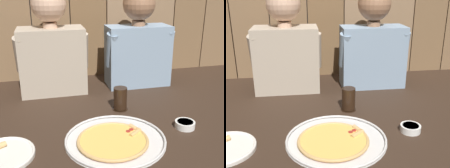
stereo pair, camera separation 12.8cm
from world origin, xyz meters
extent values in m
plane|color=#332319|center=(0.00, 0.00, 0.00)|extent=(3.20, 3.20, 0.00)
cylinder|color=silver|center=(-0.05, -0.09, 0.00)|extent=(0.42, 0.42, 0.01)
torus|color=silver|center=(-0.05, -0.09, 0.01)|extent=(0.42, 0.42, 0.01)
cylinder|color=#B23823|center=(-0.06, -0.11, 0.01)|extent=(0.29, 0.29, 0.00)
cylinder|color=#EABC56|center=(-0.06, -0.11, 0.01)|extent=(0.28, 0.28, 0.01)
torus|color=tan|center=(-0.06, -0.11, 0.01)|extent=(0.30, 0.30, 0.01)
cube|color=#EABC56|center=(0.02, -0.05, 0.01)|extent=(0.10, 0.10, 0.01)
cylinder|color=tan|center=(0.04, -0.08, 0.02)|extent=(0.07, 0.06, 0.02)
cylinder|color=#A3281E|center=(0.04, -0.05, 0.02)|extent=(0.02, 0.02, 0.00)
cube|color=#EABC56|center=(0.01, -0.05, 0.01)|extent=(0.10, 0.08, 0.01)
cylinder|color=tan|center=(0.05, -0.03, 0.02)|extent=(0.04, 0.05, 0.02)
cylinder|color=#A3281E|center=(0.02, -0.06, 0.02)|extent=(0.02, 0.02, 0.00)
cylinder|color=black|center=(0.05, 0.20, 0.00)|extent=(0.08, 0.08, 0.01)
cylinder|color=black|center=(0.05, 0.20, 0.06)|extent=(0.07, 0.07, 0.11)
cylinder|color=white|center=(0.29, -0.06, 0.02)|extent=(0.09, 0.09, 0.03)
cylinder|color=#B23823|center=(0.29, -0.06, 0.02)|extent=(0.07, 0.07, 0.02)
cube|color=#B2A38E|center=(-0.26, 0.54, 0.19)|extent=(0.37, 0.22, 0.38)
cylinder|color=#DBAD8E|center=(-0.26, 0.54, 0.39)|extent=(0.08, 0.08, 0.03)
sphere|color=#DBAD8E|center=(-0.26, 0.54, 0.50)|extent=(0.19, 0.19, 0.19)
sphere|color=brown|center=(-0.26, 0.56, 0.52)|extent=(0.18, 0.18, 0.18)
cylinder|color=#B2A38E|center=(-0.43, 0.50, 0.25)|extent=(0.08, 0.14, 0.22)
cylinder|color=#B2A38E|center=(-0.10, 0.50, 0.25)|extent=(0.08, 0.12, 0.22)
cube|color=#849EB7|center=(0.26, 0.54, 0.19)|extent=(0.39, 0.19, 0.37)
cylinder|color=#9E7051|center=(0.26, 0.54, 0.39)|extent=(0.08, 0.08, 0.03)
sphere|color=#9E7051|center=(0.26, 0.54, 0.50)|extent=(0.19, 0.19, 0.19)
sphere|color=brown|center=(0.26, 0.56, 0.51)|extent=(0.18, 0.18, 0.18)
cylinder|color=#849EB7|center=(0.09, 0.50, 0.24)|extent=(0.08, 0.12, 0.22)
cylinder|color=#849EB7|center=(0.43, 0.50, 0.24)|extent=(0.08, 0.11, 0.22)
camera|label=1|loc=(-0.30, -1.07, 0.62)|focal=44.83mm
camera|label=2|loc=(-0.18, -1.09, 0.62)|focal=44.83mm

